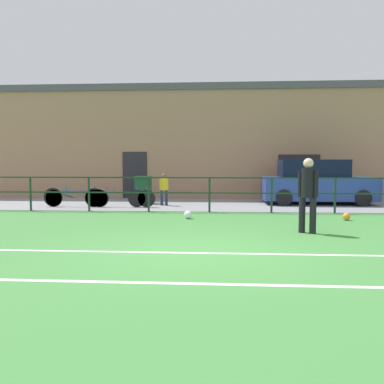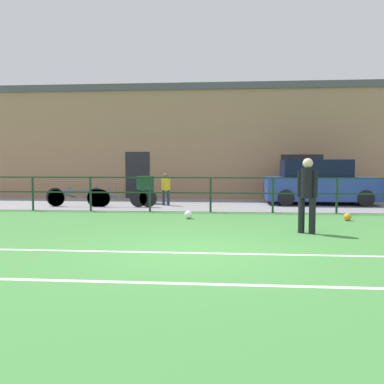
# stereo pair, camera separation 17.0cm
# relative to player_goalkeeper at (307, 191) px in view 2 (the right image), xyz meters

# --- Properties ---
(ground) EXTENTS (60.00, 44.00, 0.04)m
(ground) POSITION_rel_player_goalkeeper_xyz_m (-2.36, -2.14, -1.00)
(ground) COLOR #42843D
(field_line_touchline) EXTENTS (36.00, 0.11, 0.00)m
(field_line_touchline) POSITION_rel_player_goalkeeper_xyz_m (-2.36, -2.31, -0.97)
(field_line_touchline) COLOR white
(field_line_touchline) RESTS_ON ground
(field_line_hash) EXTENTS (36.00, 0.11, 0.00)m
(field_line_hash) POSITION_rel_player_goalkeeper_xyz_m (-2.36, -4.21, -0.97)
(field_line_hash) COLOR white
(field_line_hash) RESTS_ON ground
(pavement_strip) EXTENTS (48.00, 5.00, 0.02)m
(pavement_strip) POSITION_rel_player_goalkeeper_xyz_m (-2.36, 6.36, -0.97)
(pavement_strip) COLOR gray
(pavement_strip) RESTS_ON ground
(perimeter_fence) EXTENTS (36.07, 0.07, 1.15)m
(perimeter_fence) POSITION_rel_player_goalkeeper_xyz_m (-2.36, 3.86, -0.23)
(perimeter_fence) COLOR #193823
(perimeter_fence) RESTS_ON ground
(clubhouse_facade) EXTENTS (28.00, 2.56, 5.12)m
(clubhouse_facade) POSITION_rel_player_goalkeeper_xyz_m (-2.36, 10.06, 1.60)
(clubhouse_facade) COLOR #A37A5B
(clubhouse_facade) RESTS_ON ground
(player_goalkeeper) EXTENTS (0.42, 0.30, 1.72)m
(player_goalkeeper) POSITION_rel_player_goalkeeper_xyz_m (0.00, 0.00, 0.00)
(player_goalkeeper) COLOR black
(player_goalkeeper) RESTS_ON ground
(soccer_ball_match) EXTENTS (0.23, 0.23, 0.23)m
(soccer_ball_match) POSITION_rel_player_goalkeeper_xyz_m (-2.93, 2.25, -0.86)
(soccer_ball_match) COLOR white
(soccer_ball_match) RESTS_ON ground
(soccer_ball_spare) EXTENTS (0.21, 0.21, 0.21)m
(soccer_ball_spare) POSITION_rel_player_goalkeeper_xyz_m (1.53, 2.23, -0.87)
(soccer_ball_spare) COLOR orange
(soccer_ball_spare) RESTS_ON ground
(spectator_child) EXTENTS (0.32, 0.21, 1.19)m
(spectator_child) POSITION_rel_player_goalkeeper_xyz_m (-4.11, 5.79, -0.28)
(spectator_child) COLOR #232D4C
(spectator_child) RESTS_ON pavement_strip
(parked_car_red) EXTENTS (4.20, 1.90, 1.71)m
(parked_car_red) POSITION_rel_player_goalkeeper_xyz_m (1.71, 6.78, -0.15)
(parked_car_red) COLOR #28428E
(parked_car_red) RESTS_ON pavement_strip
(bicycle_parked_0) EXTENTS (2.23, 0.04, 0.77)m
(bicycle_parked_0) POSITION_rel_player_goalkeeper_xyz_m (-7.32, 5.06, -0.60)
(bicycle_parked_0) COLOR black
(bicycle_parked_0) RESTS_ON pavement_strip
(bicycle_parked_1) EXTENTS (2.33, 0.04, 0.72)m
(bicycle_parked_1) POSITION_rel_player_goalkeeper_xyz_m (-7.20, 5.06, -0.63)
(bicycle_parked_1) COLOR black
(bicycle_parked_1) RESTS_ON pavement_strip
(bicycle_parked_2) EXTENTS (2.36, 0.04, 0.73)m
(bicycle_parked_2) POSITION_rel_player_goalkeeper_xyz_m (-5.52, 5.06, -0.62)
(bicycle_parked_2) COLOR black
(bicycle_parked_2) RESTS_ON pavement_strip
(bicycle_parked_3) EXTENTS (2.22, 0.04, 0.73)m
(bicycle_parked_3) POSITION_rel_player_goalkeeper_xyz_m (-5.80, 5.06, -0.62)
(bicycle_parked_3) COLOR black
(bicycle_parked_3) RESTS_ON pavement_strip
(trash_bin_1) EXTENTS (0.63, 0.54, 1.07)m
(trash_bin_1) POSITION_rel_player_goalkeeper_xyz_m (-5.04, 6.52, -0.42)
(trash_bin_1) COLOR #194C28
(trash_bin_1) RESTS_ON pavement_strip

